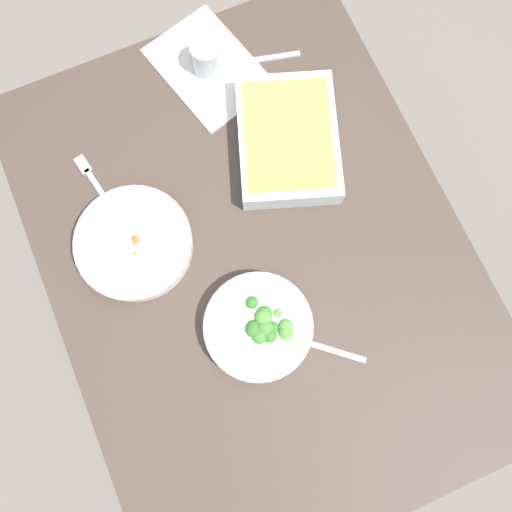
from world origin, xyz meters
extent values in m
plane|color=slate|center=(0.00, 0.00, 0.00)|extent=(6.00, 6.00, 0.00)
cube|color=#4C3D33|center=(0.00, 0.00, 0.72)|extent=(1.20, 0.90, 0.04)
cylinder|color=#4C3D33|center=(-0.54, -0.39, 0.35)|extent=(0.06, 0.06, 0.70)
cylinder|color=#4C3D33|center=(-0.54, 0.39, 0.35)|extent=(0.06, 0.06, 0.70)
cylinder|color=#4C3D33|center=(0.54, 0.39, 0.35)|extent=(0.06, 0.06, 0.70)
cube|color=silver|center=(-0.47, 0.08, 0.74)|extent=(0.32, 0.27, 0.00)
cylinder|color=white|center=(-0.12, -0.23, 0.77)|extent=(0.25, 0.25, 0.05)
torus|color=white|center=(-0.12, -0.23, 0.79)|extent=(0.25, 0.25, 0.01)
cylinder|color=olive|center=(-0.12, -0.23, 0.77)|extent=(0.20, 0.20, 0.03)
sphere|color=#C66633|center=(-0.12, -0.23, 0.79)|extent=(0.02, 0.02, 0.02)
sphere|color=silver|center=(-0.12, -0.23, 0.79)|extent=(0.02, 0.02, 0.02)
sphere|color=olive|center=(-0.10, -0.24, 0.79)|extent=(0.02, 0.02, 0.02)
cylinder|color=white|center=(0.15, -0.06, 0.77)|extent=(0.22, 0.22, 0.05)
torus|color=white|center=(0.15, -0.06, 0.79)|extent=(0.23, 0.23, 0.01)
cylinder|color=#8CB272|center=(0.15, -0.06, 0.77)|extent=(0.18, 0.18, 0.02)
sphere|color=#478C38|center=(0.13, -0.04, 0.79)|extent=(0.04, 0.04, 0.04)
sphere|color=#3D7A33|center=(0.10, -0.05, 0.79)|extent=(0.03, 0.03, 0.03)
sphere|color=#569E42|center=(0.13, -0.04, 0.78)|extent=(0.02, 0.02, 0.02)
sphere|color=#478C38|center=(0.17, -0.06, 0.79)|extent=(0.03, 0.03, 0.03)
sphere|color=#3D7A33|center=(0.16, -0.03, 0.79)|extent=(0.03, 0.03, 0.03)
sphere|color=#569E42|center=(0.13, -0.04, 0.79)|extent=(0.04, 0.04, 0.04)
sphere|color=#3D7A33|center=(0.17, -0.04, 0.79)|extent=(0.03, 0.03, 0.03)
sphere|color=#569E42|center=(0.17, -0.01, 0.79)|extent=(0.03, 0.03, 0.03)
sphere|color=#569E42|center=(0.14, -0.01, 0.78)|extent=(0.02, 0.02, 0.02)
sphere|color=#3D7A33|center=(0.15, -0.07, 0.79)|extent=(0.04, 0.04, 0.04)
sphere|color=#3D7A33|center=(0.15, -0.07, 0.79)|extent=(0.03, 0.03, 0.03)
sphere|color=#478C38|center=(0.15, -0.05, 0.79)|extent=(0.04, 0.04, 0.04)
sphere|color=#569E42|center=(0.18, -0.01, 0.79)|extent=(0.03, 0.03, 0.03)
cube|color=silver|center=(-0.21, 0.17, 0.77)|extent=(0.36, 0.31, 0.06)
cube|color=#DBAD56|center=(-0.21, 0.17, 0.78)|extent=(0.31, 0.27, 0.04)
cylinder|color=#B2BCC6|center=(-0.47, 0.08, 0.78)|extent=(0.07, 0.07, 0.08)
cylinder|color=black|center=(-0.47, 0.08, 0.77)|extent=(0.06, 0.06, 0.05)
cube|color=silver|center=(-0.12, -0.23, 0.74)|extent=(0.11, 0.11, 0.01)
ellipsoid|color=silver|center=(-0.18, -0.17, 0.75)|extent=(0.05, 0.05, 0.01)
cube|color=silver|center=(0.25, 0.07, 0.74)|extent=(0.10, 0.11, 0.01)
ellipsoid|color=silver|center=(0.20, 0.00, 0.75)|extent=(0.05, 0.05, 0.01)
cube|color=silver|center=(-0.43, 0.23, 0.74)|extent=(0.05, 0.14, 0.01)
ellipsoid|color=silver|center=(-0.45, 0.14, 0.75)|extent=(0.03, 0.05, 0.01)
cube|color=silver|center=(-0.27, -0.26, 0.74)|extent=(0.14, 0.04, 0.01)
cube|color=silver|center=(-0.35, -0.28, 0.74)|extent=(0.05, 0.03, 0.01)
camera|label=1|loc=(0.21, -0.09, 1.82)|focal=35.22mm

